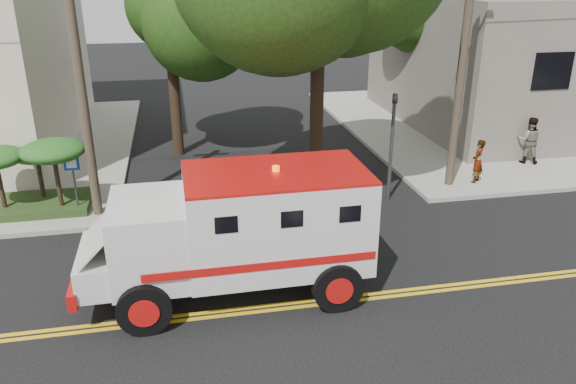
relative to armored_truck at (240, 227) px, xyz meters
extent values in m
plane|color=black|center=(1.74, -0.84, -1.73)|extent=(100.00, 100.00, 0.00)
cube|color=gray|center=(15.24, 12.66, -1.65)|extent=(17.00, 17.00, 0.15)
cube|color=#655F57|center=(16.74, 13.16, 1.42)|extent=(14.00, 12.00, 6.00)
cylinder|color=#382D23|center=(-3.86, 5.16, 2.77)|extent=(0.28, 0.28, 9.00)
cylinder|color=#382D23|center=(8.04, 5.36, 2.77)|extent=(0.28, 0.28, 9.00)
cylinder|color=black|center=(3.24, 5.66, 1.77)|extent=(0.44, 0.44, 7.00)
cylinder|color=black|center=(-1.26, 11.16, 1.07)|extent=(0.44, 0.44, 5.60)
sphere|color=#19350E|center=(-1.26, 11.16, 3.87)|extent=(3.92, 3.92, 3.92)
sphere|color=#19350E|center=(-0.42, 10.60, 4.29)|extent=(3.36, 3.36, 3.36)
cylinder|color=black|center=(10.24, 15.16, 1.25)|extent=(0.44, 0.44, 5.95)
cylinder|color=#3F3F42|center=(5.54, 4.76, 0.07)|extent=(0.12, 0.12, 3.60)
imported|color=#3F3F42|center=(5.54, 4.76, 1.42)|extent=(0.15, 0.18, 0.90)
cylinder|color=#3F3F42|center=(-4.46, 5.36, -0.73)|extent=(0.06, 0.06, 2.00)
cube|color=#0C33A5|center=(-4.46, 5.30, 0.07)|extent=(0.45, 0.03, 0.45)
cube|color=#1E3314|center=(-5.76, 5.96, -1.46)|extent=(3.20, 2.00, 0.24)
cylinder|color=black|center=(-6.66, 5.66, -0.58)|extent=(0.14, 0.14, 1.52)
cylinder|color=black|center=(-5.66, 6.36, -0.66)|extent=(0.14, 0.14, 1.36)
ellipsoid|color=#1A4514|center=(-5.66, 6.36, 0.11)|extent=(1.55, 1.55, 0.54)
cylinder|color=black|center=(-4.96, 5.46, -0.50)|extent=(0.14, 0.14, 1.68)
ellipsoid|color=#1A4514|center=(-4.96, 5.46, 0.45)|extent=(1.91, 1.91, 0.66)
cube|color=silver|center=(0.87, 0.01, 0.13)|extent=(4.16, 2.48, 2.23)
cube|color=silver|center=(-2.00, -0.02, -0.08)|extent=(1.72, 2.35, 1.81)
cube|color=black|center=(-2.83, -0.02, 0.40)|extent=(0.08, 1.81, 0.74)
cube|color=silver|center=(-3.12, -0.02, -0.61)|extent=(0.97, 2.13, 0.74)
cube|color=#AC0F0D|center=(-3.65, -0.03, -0.88)|extent=(0.21, 2.29, 0.37)
cube|color=#AC0F0D|center=(0.87, 0.01, 1.28)|extent=(4.16, 2.48, 0.06)
cylinder|color=black|center=(-2.21, -1.21, -1.15)|extent=(1.17, 0.35, 1.17)
cylinder|color=black|center=(-2.23, 1.17, -1.15)|extent=(1.17, 0.35, 1.17)
cylinder|color=black|center=(2.04, -1.17, -1.15)|extent=(1.17, 0.35, 1.17)
cylinder|color=black|center=(2.03, 1.21, -1.15)|extent=(1.17, 0.35, 1.17)
imported|color=gray|center=(9.05, 5.34, -0.80)|extent=(0.67, 0.66, 1.56)
imported|color=gray|center=(12.07, 6.91, -0.67)|extent=(1.10, 1.01, 1.82)
camera|label=1|loc=(-1.22, -11.68, 5.60)|focal=35.00mm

